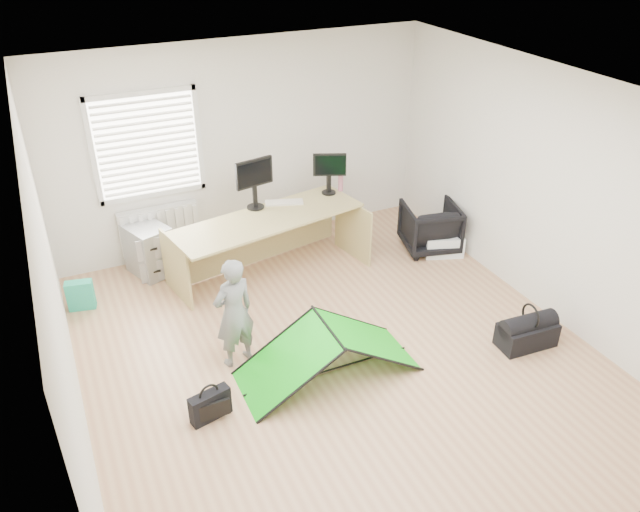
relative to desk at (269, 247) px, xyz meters
name	(u,v)px	position (x,y,z in m)	size (l,w,h in m)	color
ground	(336,352)	(0.07, -1.72, -0.40)	(5.50, 5.50, 0.00)	tan
back_wall	(243,146)	(0.07, 1.03, 0.95)	(5.00, 0.02, 2.70)	silver
window	(147,146)	(-1.13, 0.99, 1.15)	(1.20, 0.06, 1.20)	silver
radiator	(160,229)	(-1.13, 0.95, 0.05)	(1.00, 0.12, 0.60)	silver
desk	(269,247)	(0.00, 0.00, 0.00)	(2.35, 0.75, 0.80)	tan
filing_cabinet	(149,250)	(-1.34, 0.70, -0.08)	(0.41, 0.55, 0.64)	#999B9E
monitor_left	(255,190)	(-0.04, 0.32, 0.64)	(0.49, 0.11, 0.47)	black
monitor_right	(329,179)	(0.97, 0.33, 0.60)	(0.42, 0.09, 0.40)	black
keyboard	(284,202)	(0.33, 0.29, 0.41)	(0.47, 0.16, 0.02)	beige
thermos	(341,182)	(1.14, 0.34, 0.52)	(0.07, 0.07, 0.23)	#AE6176
office_chair	(430,227)	(2.18, -0.27, -0.08)	(0.69, 0.71, 0.64)	black
person	(234,313)	(-0.91, -1.42, 0.20)	(0.44, 0.29, 1.20)	slate
kite	(328,350)	(-0.15, -1.97, -0.12)	(1.78, 0.78, 0.55)	#11B714
storage_crate	(443,244)	(2.27, -0.45, -0.26)	(0.50, 0.35, 0.28)	white
tote_bag	(81,295)	(-2.23, 0.23, -0.22)	(0.30, 0.13, 0.35)	#22A580
laptop_bag	(210,405)	(-1.38, -2.09, -0.26)	(0.39, 0.12, 0.29)	black
duffel_bag	(527,335)	(1.94, -2.47, -0.27)	(0.61, 0.31, 0.27)	black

